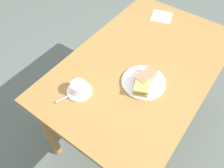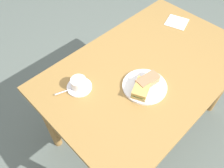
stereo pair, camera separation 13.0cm
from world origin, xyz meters
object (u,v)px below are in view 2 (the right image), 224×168
(sandwich_front, at_px, (148,81))
(coffee_cup, at_px, (79,83))
(coffee_saucer, at_px, (79,87))
(dining_table, at_px, (146,77))
(sandwich_plate, at_px, (145,86))
(spoon, at_px, (66,91))
(napkin, at_px, (177,22))
(sandwich_back, at_px, (141,89))

(sandwich_front, bearing_deg, coffee_cup, -42.18)
(coffee_saucer, bearing_deg, sandwich_front, 137.74)
(dining_table, relative_size, coffee_cup, 12.22)
(sandwich_plate, relative_size, spoon, 2.70)
(spoon, xyz_separation_m, napkin, (-1.00, 0.06, -0.01))
(sandwich_front, xyz_separation_m, napkin, (-0.63, -0.23, -0.04))
(coffee_cup, bearing_deg, napkin, 178.12)
(sandwich_front, xyz_separation_m, coffee_cup, (0.29, -0.26, 0.00))
(napkin, bearing_deg, sandwich_plate, 19.65)
(sandwich_plate, height_order, coffee_cup, coffee_cup)
(sandwich_back, height_order, napkin, sandwich_back)
(coffee_saucer, xyz_separation_m, spoon, (0.08, -0.03, 0.01))
(dining_table, relative_size, sandwich_plate, 5.23)
(dining_table, height_order, coffee_saucer, coffee_saucer)
(sandwich_plate, xyz_separation_m, coffee_cup, (0.27, -0.26, 0.04))
(sandwich_back, distance_m, coffee_cup, 0.36)
(sandwich_front, height_order, coffee_cup, coffee_cup)
(dining_table, distance_m, spoon, 0.55)
(sandwich_plate, bearing_deg, coffee_cup, -43.83)
(sandwich_back, xyz_separation_m, spoon, (0.30, -0.30, -0.03))
(dining_table, relative_size, napkin, 9.06)
(dining_table, bearing_deg, spoon, -21.88)
(sandwich_back, height_order, coffee_cup, coffee_cup)
(spoon, bearing_deg, napkin, 176.62)
(napkin, bearing_deg, coffee_saucer, -1.96)
(sandwich_front, height_order, napkin, sandwich_front)
(dining_table, xyz_separation_m, spoon, (0.49, -0.20, 0.12))
(sandwich_back, distance_m, spoon, 0.43)
(dining_table, distance_m, sandwich_plate, 0.21)
(napkin, bearing_deg, spoon, -3.38)
(sandwich_front, height_order, coffee_saucer, sandwich_front)
(sandwich_plate, bearing_deg, dining_table, -147.71)
(coffee_saucer, bearing_deg, sandwich_plate, 136.09)
(sandwich_back, relative_size, spoon, 1.62)
(sandwich_front, xyz_separation_m, coffee_saucer, (0.29, -0.27, -0.04))
(sandwich_front, distance_m, spoon, 0.47)
(dining_table, xyz_separation_m, sandwich_back, (0.19, 0.11, 0.15))
(dining_table, relative_size, sandwich_front, 9.44)
(dining_table, xyz_separation_m, coffee_cup, (0.42, -0.17, 0.15))
(sandwich_front, distance_m, sandwich_back, 0.07)
(napkin, bearing_deg, dining_table, 15.51)
(dining_table, bearing_deg, sandwich_front, 36.41)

